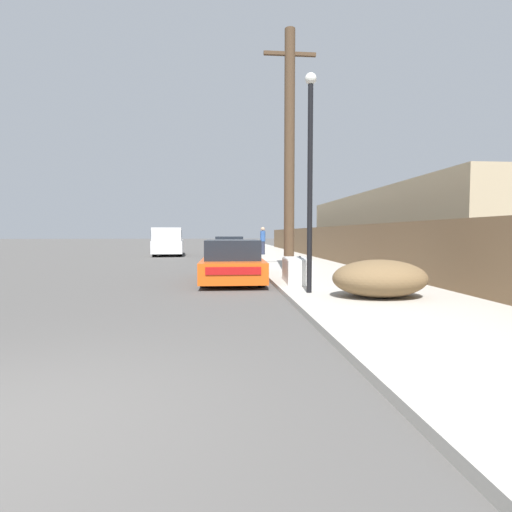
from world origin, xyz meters
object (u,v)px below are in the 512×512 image
at_px(discarded_fridge, 296,270).
at_px(utility_pole, 289,150).
at_px(street_lamp, 310,168).
at_px(car_parked_mid, 230,248).
at_px(pickup_truck, 168,242).
at_px(parked_sports_car_red, 232,263).
at_px(pedestrian, 263,240).
at_px(brush_pile, 380,278).

relative_size(discarded_fridge, utility_pole, 0.21).
bearing_deg(street_lamp, discarded_fridge, 87.87).
bearing_deg(car_parked_mid, pickup_truck, 145.45).
bearing_deg(parked_sports_car_red, street_lamp, -62.02).
distance_m(discarded_fridge, pedestrian, 14.83).
xyz_separation_m(parked_sports_car_red, street_lamp, (1.70, -3.31, 2.42)).
distance_m(street_lamp, pedestrian, 16.90).
bearing_deg(pickup_truck, brush_pile, 105.57).
distance_m(utility_pole, street_lamp, 4.94).
bearing_deg(discarded_fridge, pedestrian, 90.84).
height_order(discarded_fridge, pedestrian, pedestrian).
bearing_deg(brush_pile, discarded_fridge, 115.25).
bearing_deg(discarded_fridge, utility_pole, 87.78).
height_order(car_parked_mid, pickup_truck, pickup_truck).
height_order(parked_sports_car_red, pickup_truck, pickup_truck).
xyz_separation_m(car_parked_mid, pickup_truck, (-4.07, 3.01, 0.31)).
bearing_deg(car_parked_mid, street_lamp, -82.32).
relative_size(discarded_fridge, parked_sports_car_red, 0.38).
relative_size(discarded_fridge, pickup_truck, 0.31).
relative_size(car_parked_mid, utility_pole, 0.55).
relative_size(parked_sports_car_red, utility_pole, 0.55).
distance_m(car_parked_mid, pedestrian, 2.78).
distance_m(discarded_fridge, parked_sports_car_red, 2.22).
bearing_deg(pickup_truck, parked_sports_car_red, 100.07).
distance_m(utility_pole, pedestrian, 12.50).
relative_size(discarded_fridge, car_parked_mid, 0.37).
relative_size(pickup_truck, pedestrian, 3.09).
distance_m(discarded_fridge, car_parked_mid, 13.25).
distance_m(parked_sports_car_red, pickup_truck, 15.33).
bearing_deg(street_lamp, car_parked_mid, 95.74).
height_order(parked_sports_car_red, brush_pile, parked_sports_car_red).
distance_m(car_parked_mid, pickup_truck, 5.07).
relative_size(pickup_truck, brush_pile, 2.69).
bearing_deg(street_lamp, parked_sports_car_red, 117.17).
relative_size(utility_pole, street_lamp, 1.66).
height_order(utility_pole, pedestrian, utility_pole).
xyz_separation_m(car_parked_mid, street_lamp, (1.52, -15.13, 2.39)).
height_order(parked_sports_car_red, street_lamp, street_lamp).
bearing_deg(pickup_truck, utility_pole, 109.22).
xyz_separation_m(discarded_fridge, pickup_truck, (-5.66, 16.16, 0.46)).
distance_m(utility_pole, brush_pile, 6.80).
relative_size(discarded_fridge, street_lamp, 0.34).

